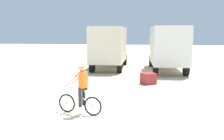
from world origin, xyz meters
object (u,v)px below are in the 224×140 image
supply_crate (148,79)px  cyclist_orange_shirt (81,91)px  box_truck_cream_rv (110,46)px  box_truck_white_box (167,46)px

supply_crate → cyclist_orange_shirt: bearing=-110.1°
box_truck_cream_rv → box_truck_white_box: size_ratio=0.99×
box_truck_white_box → cyclist_orange_shirt: 11.98m
box_truck_white_box → cyclist_orange_shirt: bearing=-106.7°
cyclist_orange_shirt → supply_crate: bearing=69.9°
box_truck_cream_rv → supply_crate: bearing=-61.8°
box_truck_cream_rv → box_truck_white_box: 4.58m
cyclist_orange_shirt → supply_crate: (2.18, 5.97, -0.53)m
box_truck_cream_rv → cyclist_orange_shirt: 12.19m
box_truck_white_box → cyclist_orange_shirt: (-3.42, -11.44, -1.03)m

